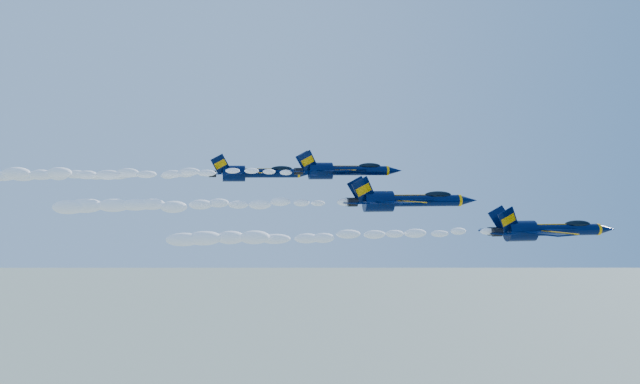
{
  "coord_description": "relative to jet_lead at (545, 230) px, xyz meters",
  "views": [
    {
      "loc": [
        -16.49,
        -82.37,
        155.84
      ],
      "look_at": [
        -3.54,
        -0.39,
        152.99
      ],
      "focal_mm": 35.0,
      "sensor_mm": 36.0,
      "label": 1
    }
  ],
  "objects": [
    {
      "name": "smoke_trail_jet_third",
      "position": [
        -45.98,
        15.91,
        6.6
      ],
      "size": [
        36.92,
        1.55,
        1.39
      ],
      "primitive_type": "ellipsoid",
      "color": "white"
    },
    {
      "name": "smoke_trail_jet_fourth",
      "position": [
        -57.63,
        29.47,
        6.19
      ],
      "size": [
        36.92,
        1.67,
        1.5
      ],
      "primitive_type": "ellipsoid",
      "color": "white"
    },
    {
      "name": "smoke_trail_jet_second",
      "position": [
        -39.49,
        12.42,
        2.56
      ],
      "size": [
        36.92,
        1.86,
        1.68
      ],
      "primitive_type": "ellipsoid",
      "color": "white"
    },
    {
      "name": "jet_second",
      "position": [
        -13.33,
        12.42,
        2.94
      ],
      "size": [
        18.01,
        14.77,
        6.69
      ],
      "color": "black"
    },
    {
      "name": "smoke_trail_jet_lead",
      "position": [
        -25.16,
        -0.0,
        -0.36
      ],
      "size": [
        36.92,
        1.62,
        1.46
      ],
      "primitive_type": "ellipsoid",
      "color": "white"
    },
    {
      "name": "jet_third",
      "position": [
        -21.12,
        15.91,
        6.95
      ],
      "size": [
        14.97,
        12.28,
        5.56
      ],
      "color": "black"
    },
    {
      "name": "jet_lead",
      "position": [
        0.0,
        0.0,
        0.0
      ],
      "size": [
        15.69,
        12.87,
        5.83
      ],
      "color": "black"
    },
    {
      "name": "jet_fourth",
      "position": [
        -32.27,
        29.47,
        6.55
      ],
      "size": [
        16.15,
        13.25,
        6.0
      ],
      "color": "black"
    }
  ]
}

